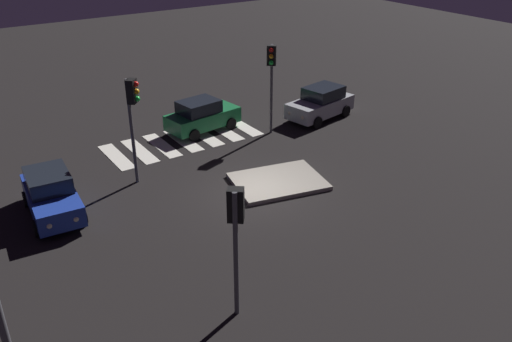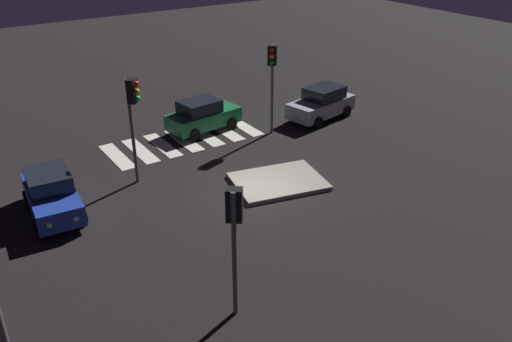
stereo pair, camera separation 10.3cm
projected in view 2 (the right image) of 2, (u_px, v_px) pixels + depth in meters
The scene contains 9 objects.
ground_plane at pixel (256, 193), 21.63m from camera, with size 80.00×80.00×0.00m, color black.
traffic_island at pixel (278, 182), 22.33m from camera, with size 4.19×3.49×0.18m.
car_silver at pixel (322, 103), 28.84m from camera, with size 4.16×2.41×1.73m.
car_green at pixel (203, 116), 27.23m from camera, with size 3.98×2.19×1.67m.
car_blue at pixel (51, 194), 19.87m from camera, with size 2.05×3.95×1.68m.
traffic_light_north at pixel (234, 221), 14.09m from camera, with size 0.54×0.53×3.95m.
traffic_light_south at pixel (272, 68), 25.71m from camera, with size 0.54×0.53×4.52m.
traffic_light_east at pixel (133, 106), 21.00m from camera, with size 0.54×0.54×4.47m.
crosswalk_near at pixel (184, 140), 26.45m from camera, with size 7.60×3.20×0.02m.
Camera 2 is at (10.49, 15.76, 10.50)m, focal length 37.43 mm.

